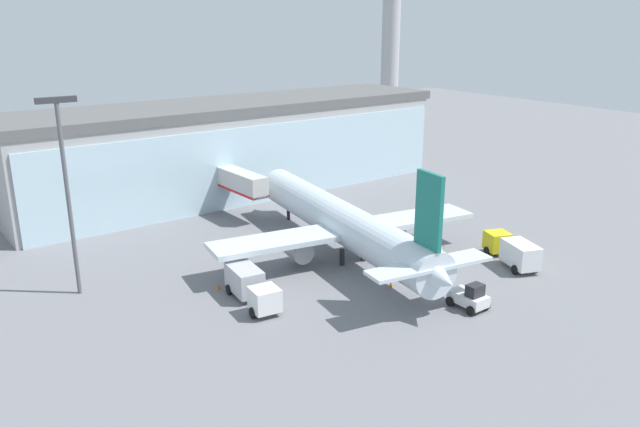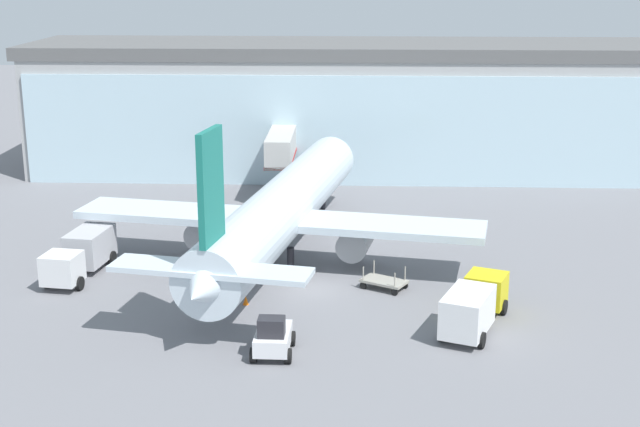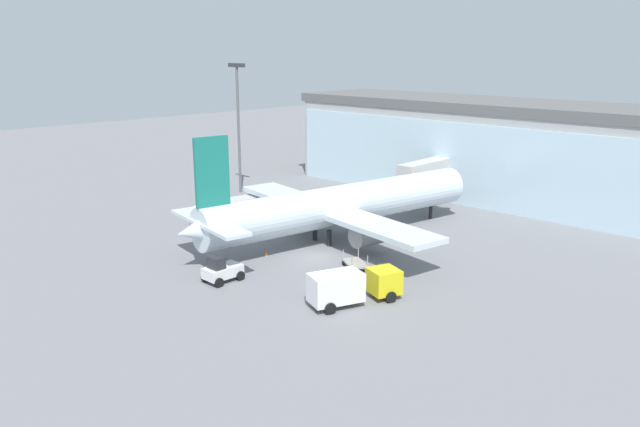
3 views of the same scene
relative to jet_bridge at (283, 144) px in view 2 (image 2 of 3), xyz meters
The scene contains 10 objects.
ground 25.69m from the jet_bridge, 78.56° to the right, with size 240.00×240.00×0.00m, color slate.
terminal_building 10.92m from the jet_bridge, 62.12° to the left, with size 62.25×17.68×12.51m.
jet_bridge is the anchor object (origin of this frame).
airplane 19.55m from the jet_bridge, 82.88° to the right, with size 28.39×35.60×11.73m.
catering_truck 25.95m from the jet_bridge, 113.72° to the right, with size 3.02×7.46×2.65m.
fuel_truck 34.05m from the jet_bridge, 63.98° to the right, with size 4.46×7.62×2.65m.
baggage_cart 26.67m from the jet_bridge, 68.43° to the right, with size 3.22×2.68×1.50m.
pushback_tug 35.33m from the jet_bridge, 83.38° to the right, with size 2.25×3.26×2.30m.
safety_cone_nose 28.36m from the jet_bridge, 87.14° to the right, with size 0.36×0.36×0.55m, color orange.
safety_cone_wingtip 23.17m from the jet_bridge, 120.59° to the right, with size 0.36×0.36×0.55m, color orange.
Camera 2 is at (5.49, -53.14, 20.15)m, focal length 50.00 mm.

